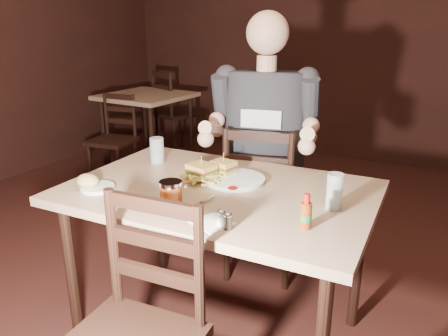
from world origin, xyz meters
The scene contains 23 objects.
room_shell centered at (0.00, 0.00, 1.40)m, with size 7.00×7.00×7.00m.
main_table centered at (-0.07, 0.24, 0.70)m, with size 1.37×0.94×0.77m.
bg_table centered at (-2.00, 2.19, 0.68)m, with size 0.84×0.84×0.77m.
chair_far centered at (-0.13, 0.88, 0.47)m, with size 0.43×0.47×0.93m, color black, non-canonical shape.
bg_chair_far centered at (-2.00, 2.74, 0.48)m, with size 0.44×0.48×0.96m, color black, non-canonical shape.
bg_chair_near centered at (-2.00, 1.64, 0.41)m, with size 0.38×0.42×0.82m, color black, non-canonical shape.
diner centered at (-0.11, 0.83, 1.00)m, with size 0.60×0.47×1.04m, color #2B2B30, non-canonical shape.
dinner_plate centered at (-0.04, 0.34, 0.78)m, with size 0.27×0.27×0.02m, color white.
sandwich_left centered at (-0.19, 0.30, 0.84)m, with size 0.12×0.10×0.10m, color tan, non-canonical shape.
sandwich_right centered at (-0.13, 0.39, 0.83)m, with size 0.10×0.08×0.09m, color tan, non-canonical shape.
fries_pile centered at (-0.17, 0.24, 0.80)m, with size 0.22×0.15×0.04m, color #D2BE5D, non-canonical shape.
ketchup_dollop centered at (0.01, 0.22, 0.79)m, with size 0.04×0.04×0.01m, color maroon.
glass_left centered at (-0.53, 0.41, 0.84)m, with size 0.07×0.07×0.13m, color silver.
glass_right centered at (0.44, 0.26, 0.84)m, with size 0.06×0.06×0.15m, color silver.
hot_sauce centered at (0.40, 0.04, 0.84)m, with size 0.04×0.04×0.13m, color maroon, non-canonical shape.
salt_shaker centered at (0.12, -0.08, 0.80)m, with size 0.03×0.03×0.06m, color white, non-canonical shape.
pepper_shaker centered at (0.16, -0.09, 0.80)m, with size 0.03×0.03×0.06m, color #38332D, non-canonical shape.
syrup_dispenser centered at (-0.12, -0.04, 0.83)m, with size 0.09×0.09×0.12m, color maroon, non-canonical shape.
napkin centered at (0.08, -0.08, 0.77)m, with size 0.13×0.13×0.00m, color white.
knife centered at (-0.04, 0.03, 0.78)m, with size 0.01×0.22×0.01m, color silver.
fork centered at (-0.04, 0.03, 0.78)m, with size 0.01×0.15×0.00m, color silver.
side_plate centered at (-0.53, -0.03, 0.78)m, with size 0.14×0.14×0.01m, color white.
bread_roll centered at (-0.56, -0.05, 0.81)m, with size 0.10×0.08×0.06m, color tan.
Camera 1 is at (0.81, -1.33, 1.47)m, focal length 35.00 mm.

